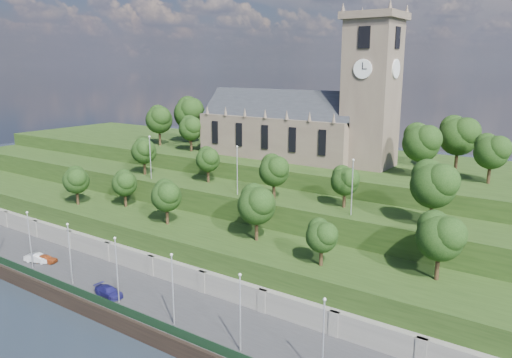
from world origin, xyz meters
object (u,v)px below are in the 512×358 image
Objects in this scene: church at (304,120)px; car_middle at (38,258)px; car_left at (45,259)px; car_right at (109,291)px.

car_middle is (-24.31, -41.69, -19.82)m from church.
car_left is at bearing -81.17° from car_middle.
church reaches higher than car_left.
church is 9.10× the size of car_middle.
car_left is 1.32m from car_middle.
car_left is at bearing -119.40° from church.
car_right is (18.92, -1.35, -0.03)m from car_middle.
church reaches higher than car_middle.
church is at bearing -4.50° from car_right.
car_left is 0.90× the size of car_middle.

